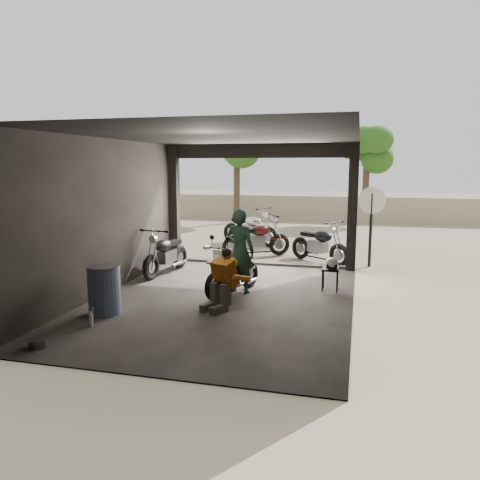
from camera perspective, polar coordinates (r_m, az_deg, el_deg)
The scene contains 16 objects.
ground at distance 9.34m, azimuth -2.05°, elevation -7.42°, with size 80.00×80.00×0.00m, color #7A6D56.
garage at distance 9.58m, azimuth -1.17°, elevation 0.84°, with size 7.00×7.13×3.20m.
boundary_wall at distance 22.82m, azimuth 7.90°, elevation 3.84°, with size 18.00×0.30×1.20m, color gray.
tree_left at distance 21.84m, azimuth -0.40°, elevation 12.59°, with size 2.20×2.20×5.60m.
tree_right at distance 22.61m, azimuth 15.27°, elevation 11.07°, with size 2.20×2.20×5.00m.
main_bike at distance 9.68m, azimuth -0.86°, elevation -3.57°, with size 0.66×1.59×1.06m, color #F0EFCB, non-canonical shape.
left_bike at distance 11.57m, azimuth -9.01°, elevation -1.33°, with size 0.71×1.73×1.17m, color black, non-canonical shape.
outside_bike_a at distance 15.66m, azimuth 1.19°, elevation 1.73°, with size 0.79×1.91×1.29m, color black, non-canonical shape.
outside_bike_b at distance 13.65m, azimuth 2.02°, elevation 0.49°, with size 0.75×1.81×1.23m, color #491411, non-canonical shape.
outside_bike_c at distance 12.98m, azimuth 9.64°, elevation -0.17°, with size 0.72×1.75×1.18m, color black, non-canonical shape.
rider at distance 9.72m, azimuth -0.03°, elevation -1.37°, with size 0.65×0.43×1.78m, color #172E26.
mechanic at distance 8.59m, azimuth -2.39°, elevation -5.07°, with size 0.56×0.76×1.11m, color orange, non-canonical shape.
stool at distance 10.10m, azimuth 10.95°, elevation -3.83°, with size 0.36×0.36×0.50m.
helmet at distance 10.02m, azimuth 11.16°, elevation -2.77°, with size 0.26×0.28×0.25m, color white.
oil_drum at distance 8.73m, azimuth -16.22°, elevation -5.94°, with size 0.57×0.57×0.88m, color #445772.
sign_post at distance 12.63m, azimuth 15.72°, elevation 3.04°, with size 0.70×0.08×2.11m.
Camera 1 is at (2.53, -8.59, 2.65)m, focal length 35.00 mm.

